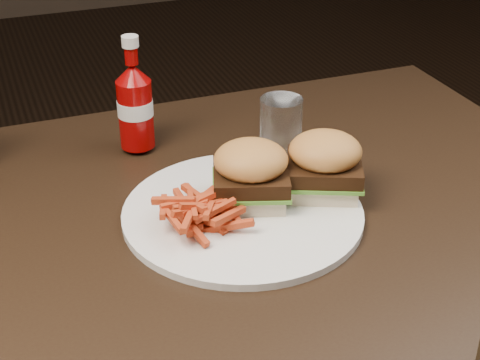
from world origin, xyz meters
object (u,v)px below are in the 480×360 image
object	(u,v)px
plate	(243,213)
tumbler	(281,130)
dining_table	(181,246)
ketchup_bottle	(136,114)

from	to	relation	value
plate	tumbler	distance (m)	0.17
dining_table	ketchup_bottle	distance (m)	0.26
dining_table	tumbler	distance (m)	0.24
dining_table	ketchup_bottle	size ratio (longest dim) A/B	11.32
ketchup_bottle	tumbler	xyz separation A→B (m)	(0.19, -0.12, -0.01)
dining_table	plate	world-z (taller)	plate
plate	ketchup_bottle	distance (m)	0.26
plate	ketchup_bottle	xyz separation A→B (m)	(-0.08, 0.24, 0.06)
ketchup_bottle	tumbler	distance (m)	0.22
dining_table	tumbler	xyz separation A→B (m)	(0.19, 0.13, 0.08)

